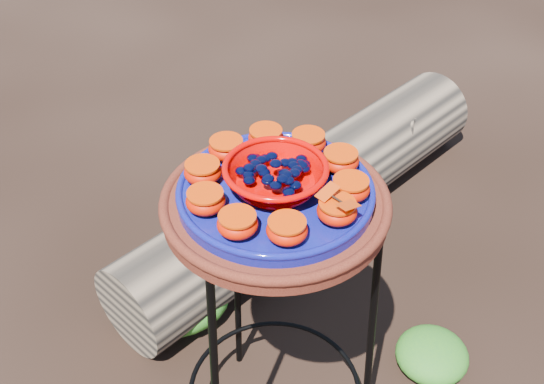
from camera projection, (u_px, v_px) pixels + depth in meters
name	position (u px, v px, depth m)	size (l,w,h in m)	color
plant_stand	(275.00, 334.00, 1.48)	(0.44, 0.44, 0.70)	black
terracotta_saucer	(275.00, 206.00, 1.25)	(0.41, 0.41, 0.03)	#42110A
cobalt_plate	(275.00, 194.00, 1.23)	(0.36, 0.36, 0.02)	#001063
red_bowl	(276.00, 178.00, 1.21)	(0.18, 0.18, 0.05)	#D50200
glass_gems	(276.00, 161.00, 1.18)	(0.14, 0.14, 0.02)	black
orange_half_0	(337.00, 211.00, 1.14)	(0.07, 0.07, 0.04)	#C71100
orange_half_1	(350.00, 188.00, 1.19)	(0.07, 0.07, 0.04)	#C71100
orange_half_2	(340.00, 161.00, 1.25)	(0.07, 0.07, 0.04)	#C71100
orange_half_3	(308.00, 142.00, 1.30)	(0.07, 0.07, 0.04)	#C71100
orange_half_4	(266.00, 138.00, 1.31)	(0.07, 0.07, 0.04)	#C71100
orange_half_5	(226.00, 149.00, 1.28)	(0.07, 0.07, 0.04)	#C71100
orange_half_6	(203.00, 172.00, 1.23)	(0.07, 0.07, 0.04)	#C71100
orange_half_7	(206.00, 201.00, 1.16)	(0.07, 0.07, 0.04)	#C71100
orange_half_8	(238.00, 224.00, 1.12)	(0.07, 0.07, 0.04)	#C71100
orange_half_9	(287.00, 230.00, 1.11)	(0.07, 0.07, 0.04)	#C71100
butterfly	(338.00, 199.00, 1.13)	(0.09, 0.05, 0.02)	red
driftwood_log	(309.00, 191.00, 2.20)	(1.45, 0.38, 0.27)	black
foliage_right	(432.00, 354.00, 1.81)	(0.19, 0.19, 0.10)	#276E21
foliage_back	(177.00, 290.00, 1.95)	(0.31, 0.31, 0.16)	#276E21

